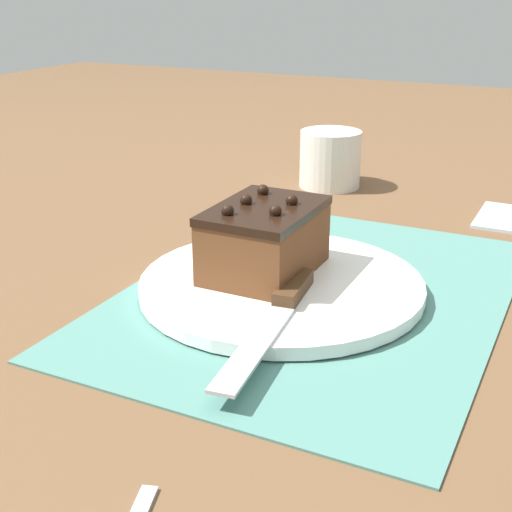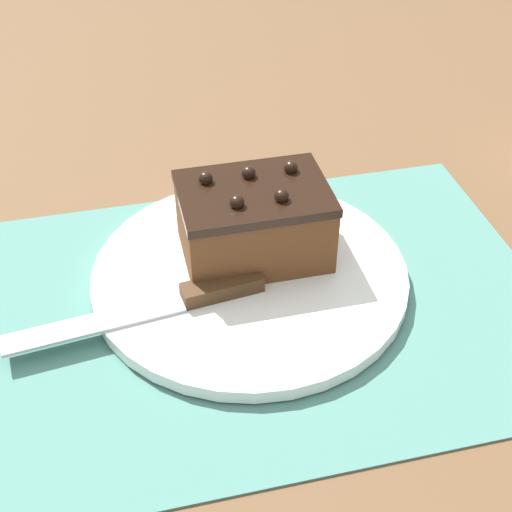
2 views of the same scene
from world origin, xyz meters
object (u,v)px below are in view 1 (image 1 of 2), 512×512
(chocolate_cake, at_px, (264,239))
(coffee_mug, at_px, (331,159))
(serving_knife, at_px, (282,306))
(cake_plate, at_px, (281,285))

(chocolate_cake, relative_size, coffee_mug, 1.29)
(coffee_mug, bearing_deg, serving_knife, -164.48)
(coffee_mug, bearing_deg, cake_plate, -166.08)
(serving_knife, xyz_separation_m, coffee_mug, (0.44, 0.12, 0.02))
(cake_plate, bearing_deg, serving_knife, -155.57)
(cake_plate, bearing_deg, coffee_mug, 13.92)
(cake_plate, distance_m, serving_knife, 0.07)
(cake_plate, distance_m, chocolate_cake, 0.05)
(cake_plate, height_order, chocolate_cake, chocolate_cake)
(chocolate_cake, distance_m, serving_knife, 0.09)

